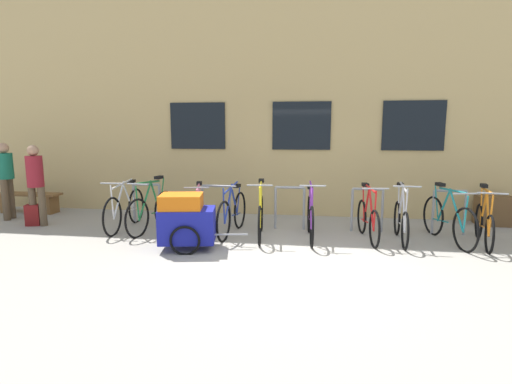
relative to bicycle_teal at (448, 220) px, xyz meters
The scene contains 19 objects.
ground_plane 3.02m from the bicycle_teal, 152.75° to the right, with size 42.00×42.00×0.00m, color #9E998E.
storefront_building 6.72m from the bicycle_teal, 116.09° to the left, with size 28.00×7.25×6.63m.
bike_rack 2.87m from the bicycle_teal, 169.38° to the left, with size 6.62×0.05×0.87m.
bicycle_teal is the anchor object (origin of this frame).
bicycle_yellow 3.32m from the bicycle_teal, behind, with size 0.44×1.72×1.06m.
bicycle_red 1.38m from the bicycle_teal, behind, with size 0.44×1.63×1.03m.
bicycle_purple 2.41m from the bicycle_teal, behind, with size 0.44×1.74×1.07m.
bicycle_green 5.48m from the bicycle_teal, behind, with size 0.46×1.69×1.08m.
bicycle_white 6.09m from the bicycle_teal, behind, with size 0.44×1.85×1.02m.
bicycle_pink 4.51m from the bicycle_teal, behind, with size 0.53×1.69×0.99m.
bicycle_blue 3.88m from the bicycle_teal, behind, with size 0.44×1.77×1.02m.
bicycle_silver 0.81m from the bicycle_teal, behind, with size 0.44×1.63×1.08m.
bicycle_orange 0.57m from the bicycle_teal, ahead, with size 0.50×1.62×1.04m.
bike_trailer 4.56m from the bicycle_teal, 166.53° to the right, with size 1.48×0.78×0.94m.
wooden_bench 9.17m from the bicycle_teal, behind, with size 1.53×0.40×0.47m.
person_by_bench 8.00m from the bicycle_teal, behind, with size 0.36×0.32×1.67m.
person_browsing 9.06m from the bicycle_teal, behind, with size 0.32×0.36×1.69m.
backpack 8.10m from the bicycle_teal, behind, with size 0.28×0.20×0.44m, color maroon.
planter_box 2.03m from the bicycle_teal, 46.93° to the left, with size 0.70×0.44×0.60m, color brown.
Camera 1 is at (0.31, -5.86, 1.97)m, focal length 27.79 mm.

